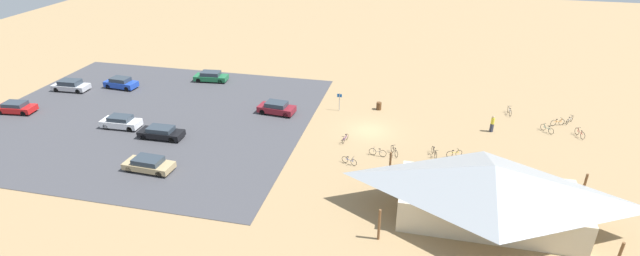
{
  "coord_description": "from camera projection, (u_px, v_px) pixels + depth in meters",
  "views": [
    {
      "loc": [
        -4.9,
        45.16,
        22.85
      ],
      "look_at": [
        4.77,
        2.95,
        1.2
      ],
      "focal_mm": 26.3,
      "sensor_mm": 36.0,
      "label": 1
    }
  ],
  "objects": [
    {
      "name": "ground",
      "position": [
        369.0,
        130.0,
        50.57
      ],
      "size": [
        160.0,
        160.0,
        0.0
      ],
      "primitive_type": "plane",
      "color": "#9E7F56",
      "rests_on": "ground"
    },
    {
      "name": "bicycle_yellow_mid_cluster",
      "position": [
        454.0,
        153.0,
        45.35
      ],
      "size": [
        1.52,
        0.75,
        0.77
      ],
      "color": "black",
      "rests_on": "ground"
    },
    {
      "name": "car_silver_near_entry",
      "position": [
        71.0,
        85.0,
        60.43
      ],
      "size": [
        4.62,
        2.11,
        1.43
      ],
      "color": "#BCBCC1",
      "rests_on": "parking_lot_asphalt"
    },
    {
      "name": "bicycle_purple_back_row",
      "position": [
        345.0,
        139.0,
        48.15
      ],
      "size": [
        0.52,
        1.6,
        0.78
      ],
      "color": "black",
      "rests_on": "ground"
    },
    {
      "name": "bicycle_green_edge_south",
      "position": [
        482.0,
        161.0,
        44.1
      ],
      "size": [
        1.6,
        0.66,
        0.85
      ],
      "color": "black",
      "rests_on": "ground"
    },
    {
      "name": "bicycle_blue_yard_front",
      "position": [
        349.0,
        161.0,
        44.12
      ],
      "size": [
        1.54,
        0.69,
        0.84
      ],
      "color": "black",
      "rests_on": "ground"
    },
    {
      "name": "car_green_inner_stall",
      "position": [
        211.0,
        76.0,
        63.47
      ],
      "size": [
        4.6,
        2.22,
        1.37
      ],
      "color": "#1E6B3D",
      "rests_on": "parking_lot_asphalt"
    },
    {
      "name": "car_tan_front_row",
      "position": [
        149.0,
        164.0,
        42.92
      ],
      "size": [
        4.64,
        2.07,
        1.28
      ],
      "color": "tan",
      "rests_on": "parking_lot_asphalt"
    },
    {
      "name": "parking_lot_asphalt",
      "position": [
        147.0,
        117.0,
        53.58
      ],
      "size": [
        36.85,
        31.84,
        0.05
      ],
      "primitive_type": "cube",
      "color": "#424247",
      "rests_on": "ground"
    },
    {
      "name": "car_blue_second_row",
      "position": [
        121.0,
        83.0,
        61.21
      ],
      "size": [
        4.36,
        2.1,
        1.44
      ],
      "color": "#1E42B2",
      "rests_on": "parking_lot_asphalt"
    },
    {
      "name": "bicycle_black_by_bin",
      "position": [
        394.0,
        151.0,
        45.75
      ],
      "size": [
        0.82,
        1.55,
        0.84
      ],
      "color": "black",
      "rests_on": "ground"
    },
    {
      "name": "bicycle_white_yard_left",
      "position": [
        509.0,
        111.0,
        54.13
      ],
      "size": [
        0.48,
        1.7,
        0.88
      ],
      "color": "black",
      "rests_on": "ground"
    },
    {
      "name": "trash_bin",
      "position": [
        379.0,
        106.0,
        55.31
      ],
      "size": [
        0.6,
        0.6,
        0.9
      ],
      "primitive_type": "cylinder",
      "color": "brown",
      "rests_on": "ground"
    },
    {
      "name": "bicycle_orange_trailside",
      "position": [
        558.0,
        122.0,
        51.49
      ],
      "size": [
        1.6,
        0.75,
        0.85
      ],
      "color": "black",
      "rests_on": "ground"
    },
    {
      "name": "bike_pavilion",
      "position": [
        491.0,
        189.0,
        35.55
      ],
      "size": [
        16.21,
        8.93,
        4.88
      ],
      "color": "beige",
      "rests_on": "ground"
    },
    {
      "name": "visitor_crossing_yard",
      "position": [
        492.0,
        123.0,
        49.91
      ],
      "size": [
        0.37,
        0.4,
        1.84
      ],
      "color": "#2D3347",
      "rests_on": "ground"
    },
    {
      "name": "car_black_mid_lot",
      "position": [
        161.0,
        132.0,
        48.64
      ],
      "size": [
        4.66,
        1.85,
        1.27
      ],
      "color": "black",
      "rests_on": "parking_lot_asphalt"
    },
    {
      "name": "bicycle_silver_front_row",
      "position": [
        569.0,
        120.0,
        52.04
      ],
      "size": [
        1.06,
        1.47,
        0.82
      ],
      "color": "black",
      "rests_on": "ground"
    },
    {
      "name": "car_maroon_end_stall",
      "position": [
        277.0,
        108.0,
        54.1
      ],
      "size": [
        4.39,
        2.26,
        1.41
      ],
      "color": "maroon",
      "rests_on": "parking_lot_asphalt"
    },
    {
      "name": "bicycle_red_near_sign",
      "position": [
        580.0,
        133.0,
        49.1
      ],
      "size": [
        0.66,
        1.69,
        0.88
      ],
      "color": "black",
      "rests_on": "ground"
    },
    {
      "name": "lot_sign",
      "position": [
        339.0,
        99.0,
        54.62
      ],
      "size": [
        0.56,
        0.08,
        2.2
      ],
      "color": "#99999E",
      "rests_on": "ground"
    },
    {
      "name": "car_red_by_curb",
      "position": [
        16.0,
        107.0,
        54.31
      ],
      "size": [
        4.48,
        2.26,
        1.31
      ],
      "color": "red",
      "rests_on": "parking_lot_asphalt"
    },
    {
      "name": "bicycle_teal_near_porch",
      "position": [
        547.0,
        129.0,
        50.1
      ],
      "size": [
        1.1,
        1.36,
        0.83
      ],
      "color": "black",
      "rests_on": "ground"
    },
    {
      "name": "bicycle_silver_lone_east",
      "position": [
        378.0,
        152.0,
        45.51
      ],
      "size": [
        1.74,
        0.48,
        0.83
      ],
      "color": "black",
      "rests_on": "ground"
    },
    {
      "name": "car_white_far_end",
      "position": [
        121.0,
        122.0,
        50.77
      ],
      "size": [
        4.26,
        1.83,
        1.38
      ],
      "color": "white",
      "rests_on": "parking_lot_asphalt"
    },
    {
      "name": "bicycle_black_yard_right",
      "position": [
        434.0,
        152.0,
        45.52
      ],
      "size": [
        0.61,
        1.74,
        0.85
      ],
      "color": "black",
      "rests_on": "ground"
    }
  ]
}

